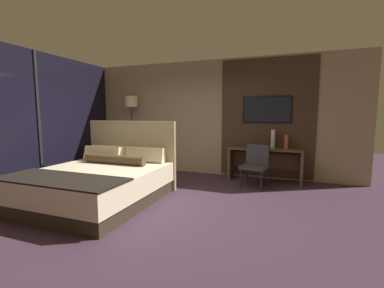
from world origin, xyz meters
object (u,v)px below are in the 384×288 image
Objects in this scene: vase_tall at (273,139)px; vase_short at (286,142)px; bed at (100,181)px; desk at (265,159)px; floor_lamp at (131,108)px; desk_chair at (256,162)px; armchair_by_window at (117,164)px; book at (245,147)px; tv at (267,110)px.

vase_tall is 1.34× the size of vase_short.
desk is at bearing 42.71° from bed.
bed reaches higher than desk.
vase_tall is (3.60, 0.09, -0.71)m from floor_lamp.
desk_chair is at bearing 37.06° from bed.
armchair_by_window reaches higher than book.
floor_lamp reaches higher than vase_tall.
desk is 0.51m from book.
book is (-0.59, -0.12, -0.19)m from vase_tall.
desk is at bearing -175.11° from vase_short.
book is at bearing -0.47° from floor_lamp.
tv is (0.00, 0.19, 1.10)m from desk.
tv is 2.59× the size of vase_tall.
desk_chair is at bearing -8.86° from floor_lamp.
desk is (2.57, 2.37, 0.15)m from bed.
vase_tall reaches higher than desk_chair.
floor_lamp is at bearing 179.53° from book.
vase_tall is (0.30, 0.61, 0.44)m from desk_chair.
book is (3.10, 0.55, 0.50)m from armchair_by_window.
floor_lamp reaches higher than book.
floor_lamp is at bearing -178.54° from vase_tall.
book is (-0.87, -0.08, -0.14)m from vase_short.
desk is at bearing -74.50° from armchair_by_window.
floor_lamp reaches higher than vase_short.
armchair_by_window reaches higher than desk.
desk_chair is at bearing -104.25° from desk.
vase_tall is at bearing 1.46° from floor_lamp.
desk_chair is at bearing -135.15° from vase_short.
vase_short is (0.28, -0.03, -0.05)m from vase_tall.
desk is 5.18× the size of vase_short.
armchair_by_window is at bearing -170.95° from vase_short.
tv is 3.44m from floor_lamp.
tv is 1.23× the size of desk_chair.
book is (2.13, 2.33, 0.41)m from bed.
bed reaches higher than vase_tall.
desk is 1.83× the size of armchair_by_window.
armchair_by_window is at bearing 118.47° from bed.
bed is 3.89m from vase_short.
desk is at bearing 86.39° from desk_chair.
armchair_by_window is (-3.53, -0.59, -0.24)m from desk.
armchair_by_window is at bearing -170.44° from desk.
vase_short is 0.89m from book.
vase_tall is at bearing 41.84° from bed.
vase_short is at bearing 38.69° from bed.
desk is at bearing -90.00° from tv.
desk is 3.63m from floor_lamp.
vase_short is (0.44, 0.04, 0.40)m from desk.
desk is 0.60m from vase_short.
tv is at bearing 90.00° from desk.
desk is 6.62× the size of book.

